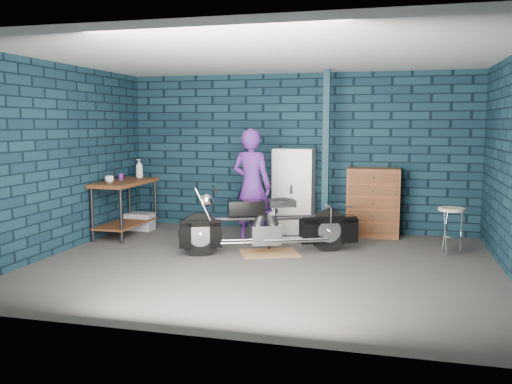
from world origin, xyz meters
TOP-DOWN VIEW (x-y plane):
  - ground at (0.00, 0.00)m, footprint 6.00×6.00m
  - room_walls at (0.00, 0.55)m, footprint 6.02×5.01m
  - support_post at (0.55, 1.95)m, footprint 0.10×0.10m
  - workbench at (-2.68, 1.31)m, footprint 0.60×1.40m
  - drip_mat at (-0.08, 0.65)m, footprint 0.98×0.87m
  - motorcycle at (-0.08, 0.65)m, footprint 2.25×1.40m
  - person at (-0.50, 1.26)m, footprint 0.73×0.56m
  - storage_bin at (-2.66, 1.79)m, footprint 0.47×0.34m
  - locker at (-0.02, 2.23)m, footprint 0.67×0.48m
  - tool_chest at (1.31, 2.23)m, footprint 0.84×0.47m
  - shop_stool at (2.43, 1.24)m, footprint 0.39×0.39m
  - cup_a at (-2.77, 0.97)m, footprint 0.17×0.17m
  - mug_purple at (-2.79, 1.39)m, footprint 0.09×0.09m
  - bottle at (-2.67, 1.83)m, footprint 0.16×0.16m

SIDE VIEW (x-z plane):
  - ground at x=0.00m, z-range 0.00..0.00m
  - drip_mat at x=-0.08m, z-range 0.00..0.01m
  - storage_bin at x=-2.66m, z-range 0.00..0.29m
  - shop_stool at x=2.43m, z-range 0.00..0.67m
  - workbench at x=-2.68m, z-range 0.00..0.91m
  - motorcycle at x=-0.08m, z-range 0.00..0.97m
  - tool_chest at x=1.31m, z-range 0.00..1.12m
  - locker at x=-0.02m, z-range 0.00..1.43m
  - person at x=-0.50m, z-range 0.00..1.77m
  - cup_a at x=-2.77m, z-range 0.91..1.02m
  - mug_purple at x=-2.79m, z-range 0.91..1.02m
  - bottle at x=-2.67m, z-range 0.91..1.24m
  - support_post at x=0.55m, z-range 0.00..2.70m
  - room_walls at x=0.00m, z-range 0.55..3.26m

